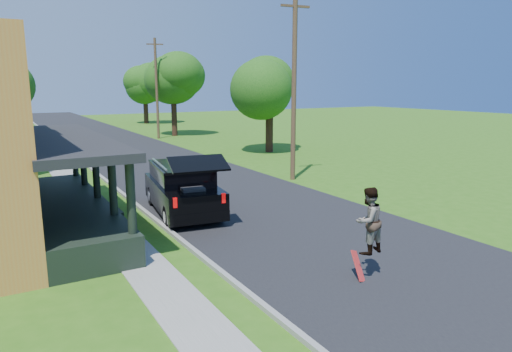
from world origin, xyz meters
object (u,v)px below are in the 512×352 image
skateboarder (368,221)px  utility_pole_near (294,87)px  tree_right_near (269,86)px  black_suv (183,188)px

skateboarder → utility_pole_near: utility_pole_near is taller
skateboarder → tree_right_near: size_ratio=0.23×
skateboarder → black_suv: bearing=-86.0°
black_suv → tree_right_near: 17.33m
skateboarder → tree_right_near: (9.75, 20.48, 3.24)m
tree_right_near → black_suv: bearing=-132.8°
tree_right_near → utility_pole_near: bearing=-114.6°
tree_right_near → skateboarder: bearing=-115.5°
black_suv → utility_pole_near: 8.74m
tree_right_near → utility_pole_near: (-4.25, -9.27, -0.06)m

